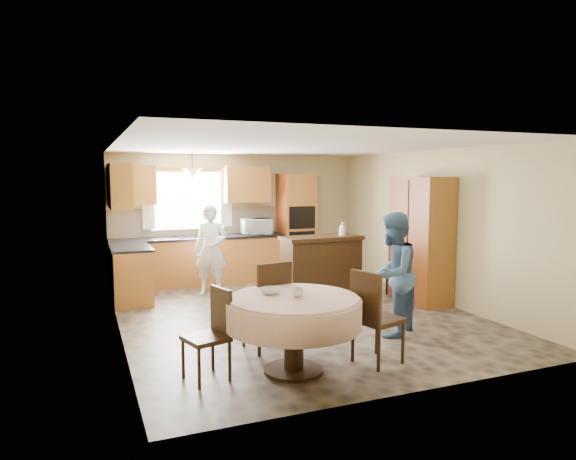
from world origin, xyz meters
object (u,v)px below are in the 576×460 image
Objects in this scene: cupboard at (421,240)px; chair_left at (212,329)px; oven_tower at (296,226)px; dining_table at (294,314)px; chair_right at (373,313)px; sideboard at (321,268)px; person_sink at (211,250)px; person_dining at (393,274)px; chair_back at (269,301)px.

chair_left is at bearing -154.50° from cupboard.
oven_tower reaches higher than cupboard.
chair_right is at bearing -6.92° from dining_table.
sideboard reaches higher than dining_table.
cupboard is (1.36, -0.93, 0.54)m from sideboard.
dining_table is at bearing -146.63° from cupboard.
sideboard reaches higher than chair_left.
person_sink is at bearing 148.97° from cupboard.
person_sink is at bearing 89.19° from dining_table.
sideboard is 2.28m from person_dining.
chair_right is 0.65× the size of person_dining.
person_dining reaches higher than dining_table.
chair_back is 1.23m from chair_right.
oven_tower is 1.03× the size of cupboard.
chair_back is (-3.12, -1.31, -0.43)m from cupboard.
chair_left is at bearing -121.93° from oven_tower.
cupboard reaches higher than sideboard.
person_sink reaches higher than chair_right.
cupboard reaches higher than chair_back.
oven_tower is at bearing 45.55° from person_sink.
sideboard is 2.85m from chair_back.
person_sink is at bearing -99.89° from person_dining.
chair_back is (0.83, 0.57, 0.08)m from chair_left.
person_dining reaches higher than sideboard.
person_sink is (-3.06, 1.84, -0.24)m from cupboard.
cupboard is 1.44× the size of dining_table.
cupboard is 3.13m from chair_right.
dining_table is (-2.05, -4.78, -0.42)m from oven_tower.
chair_back is 0.67× the size of person_dining.
oven_tower reaches higher than sideboard.
person_sink is 3.57m from person_dining.
sideboard is at bearing 145.69° from cupboard.
chair_right is (-2.22, -2.16, -0.45)m from cupboard.
oven_tower reaches higher than chair_back.
chair_back is (-1.75, -2.24, 0.10)m from sideboard.
dining_table is 1.85m from person_dining.
chair_back reaches higher than sideboard.
chair_back is at bearing -69.50° from person_sink.
chair_back is at bearing -130.54° from sideboard.
chair_left is 2.60m from person_dining.
oven_tower reaches higher than chair_right.
oven_tower is 1.53× the size of sideboard.
sideboard is at bearing -30.92° from chair_right.
chair_left reaches higher than dining_table.
cupboard is at bearing -36.77° from sideboard.
sideboard is at bearing -128.73° from person_dining.
sideboard is 3.82m from chair_left.
chair_back is at bearing -157.18° from cupboard.
cupboard is at bearing -9.53° from person_sink.
chair_left is at bearing -81.84° from person_sink.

